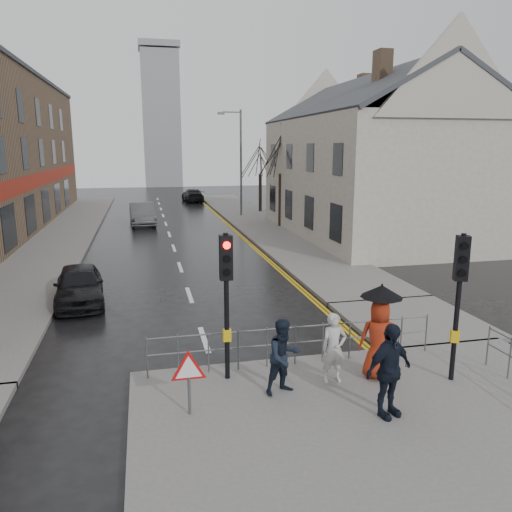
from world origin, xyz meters
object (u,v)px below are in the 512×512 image
car_mid (142,214)px  pedestrian_a (334,348)px  pedestrian_b (284,357)px  pedestrian_with_umbrella (380,330)px  pedestrian_d (389,371)px  car_parked (79,285)px

car_mid → pedestrian_a: bearing=-84.1°
pedestrian_b → pedestrian_with_umbrella: pedestrian_with_umbrella is taller
pedestrian_d → pedestrian_with_umbrella: bearing=51.8°
pedestrian_a → pedestrian_d: size_ratio=0.84×
car_parked → pedestrian_d: bearing=-59.5°
pedestrian_b → car_mid: 26.25m
pedestrian_d → car_mid: size_ratio=0.41×
pedestrian_a → pedestrian_b: (-1.24, -0.26, 0.03)m
pedestrian_b → car_parked: bearing=105.0°
pedestrian_a → pedestrian_with_umbrella: 1.14m
pedestrian_a → pedestrian_b: pedestrian_b is taller
car_parked → pedestrian_b: bearing=-63.1°
car_parked → pedestrian_a: bearing=-56.4°
pedestrian_with_umbrella → pedestrian_b: bearing=-174.8°
car_parked → car_mid: car_mid is taller
pedestrian_a → car_parked: bearing=129.2°
pedestrian_d → car_parked: pedestrian_d is taller
pedestrian_with_umbrella → car_mid: size_ratio=0.47×
pedestrian_b → pedestrian_d: bearing=-55.7°
pedestrian_a → car_parked: 10.04m
pedestrian_a → pedestrian_b: size_ratio=0.97×
pedestrian_d → pedestrian_a: bearing=88.9°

